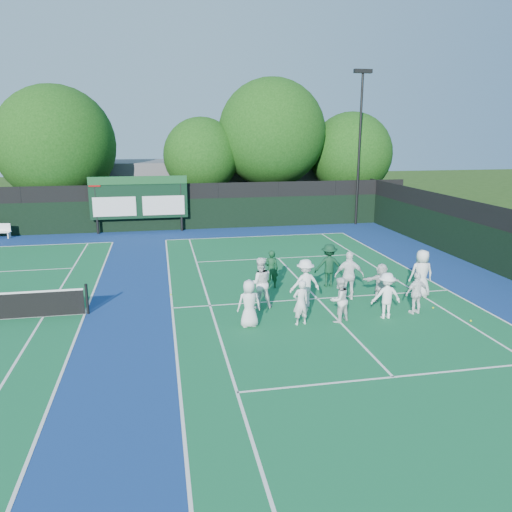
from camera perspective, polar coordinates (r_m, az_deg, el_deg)
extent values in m
plane|color=#203C10|center=(18.39, 7.98, -5.87)|extent=(120.00, 120.00, 0.00)
cube|color=navy|center=(18.40, -11.16, -5.99)|extent=(34.00, 32.00, 0.01)
cube|color=#135D33|center=(19.28, 7.02, -4.86)|extent=(10.97, 23.77, 0.00)
cube|color=silver|center=(30.40, 0.13, 2.26)|extent=(10.97, 0.08, 0.00)
cube|color=silver|center=(18.39, -9.55, -5.88)|extent=(0.08, 23.77, 0.00)
cube|color=silver|center=(21.56, 21.05, -3.66)|extent=(0.08, 23.77, 0.00)
cube|color=silver|center=(18.47, -5.28, -5.66)|extent=(0.08, 23.77, 0.00)
cube|color=silver|center=(20.88, 17.85, -3.95)|extent=(0.08, 23.77, 0.00)
cube|color=silver|center=(13.82, 15.40, -13.19)|extent=(8.23, 0.08, 0.00)
cube|color=silver|center=(25.18, 2.55, -0.25)|extent=(8.23, 0.08, 0.00)
cube|color=silver|center=(19.28, 7.02, -4.85)|extent=(0.08, 12.80, 0.00)
cube|color=silver|center=(30.96, -26.21, 1.01)|extent=(10.97, 0.08, 0.00)
cube|color=silver|center=(18.60, -18.98, -6.26)|extent=(0.08, 23.77, 0.00)
cube|color=silver|center=(18.85, -23.12, -6.37)|extent=(0.08, 23.77, 0.00)
cube|color=black|center=(32.73, -11.34, 4.58)|extent=(34.00, 0.08, 2.00)
cube|color=black|center=(32.53, -11.47, 7.19)|extent=(34.00, 0.05, 1.00)
cylinder|color=black|center=(32.45, -17.80, 5.45)|extent=(0.16, 0.16, 3.50)
cylinder|color=black|center=(32.26, -8.55, 5.91)|extent=(0.16, 0.16, 3.50)
cube|color=black|center=(32.19, -13.24, 6.49)|extent=(6.00, 0.15, 2.60)
cube|color=#144720|center=(31.97, -13.35, 8.42)|extent=(6.00, 0.05, 0.50)
cube|color=silver|center=(32.25, -15.86, 5.44)|extent=(2.60, 0.04, 1.20)
cube|color=silver|center=(32.14, -10.51, 5.71)|extent=(2.60, 0.04, 1.20)
cube|color=maroon|center=(32.19, -18.01, 7.97)|extent=(0.70, 0.04, 0.50)
cube|color=#5B5B60|center=(40.71, -5.73, 8.01)|extent=(18.00, 6.00, 4.00)
cylinder|color=black|center=(34.68, 11.71, 11.73)|extent=(0.16, 0.16, 10.00)
cube|color=black|center=(34.86, 12.14, 19.96)|extent=(1.20, 0.30, 0.25)
cylinder|color=black|center=(18.41, -18.75, -4.68)|extent=(0.10, 0.10, 1.10)
cube|color=white|center=(33.40, -26.39, 2.16)|extent=(0.11, 0.33, 0.38)
cylinder|color=black|center=(36.75, -21.32, 5.26)|extent=(0.44, 0.44, 2.44)
sphere|color=#113B0D|center=(36.42, -21.90, 11.70)|extent=(7.80, 7.80, 7.80)
sphere|color=#113B0D|center=(36.64, -20.77, 10.58)|extent=(5.46, 5.46, 5.46)
cylinder|color=black|center=(36.28, -6.11, 6.15)|extent=(0.44, 0.44, 2.59)
sphere|color=#113B0D|center=(35.98, -6.25, 11.34)|extent=(5.32, 5.32, 5.32)
sphere|color=#113B0D|center=(36.37, -5.31, 10.55)|extent=(3.72, 3.72, 3.72)
cylinder|color=black|center=(37.02, 1.75, 6.89)|extent=(0.44, 0.44, 3.24)
sphere|color=#113B0D|center=(36.73, 1.80, 13.87)|extent=(7.68, 7.68, 7.68)
sphere|color=#113B0D|center=(37.17, 2.61, 12.68)|extent=(5.38, 5.38, 5.38)
cylinder|color=black|center=(38.86, 10.55, 6.33)|extent=(0.44, 0.44, 2.33)
sphere|color=#113B0D|center=(38.56, 10.78, 11.41)|extent=(6.10, 6.10, 6.10)
sphere|color=#113B0D|center=(39.09, 11.41, 10.52)|extent=(4.27, 4.27, 4.27)
sphere|color=#B0CF18|center=(22.79, 10.22, -1.94)|extent=(0.07, 0.07, 0.07)
sphere|color=#B0CF18|center=(18.39, 23.34, -6.82)|extent=(0.07, 0.07, 0.07)
sphere|color=#B0CF18|center=(19.81, -9.72, -4.37)|extent=(0.07, 0.07, 0.07)
sphere|color=#B0CF18|center=(23.04, 5.84, -1.61)|extent=(0.07, 0.07, 0.07)
sphere|color=#B0CF18|center=(19.21, 19.59, -5.59)|extent=(0.07, 0.07, 0.07)
imported|color=silver|center=(16.26, -0.79, -5.46)|extent=(0.79, 0.53, 1.58)
imported|color=white|center=(16.49, 5.14, -5.32)|extent=(0.62, 0.47, 1.54)
imported|color=white|center=(16.92, 9.47, -4.95)|extent=(0.93, 0.85, 1.54)
imported|color=white|center=(17.57, 14.66, -4.40)|extent=(1.05, 0.62, 1.60)
imported|color=white|center=(18.29, 17.89, -4.06)|extent=(0.93, 0.50, 1.51)
imported|color=white|center=(17.95, 0.45, -3.07)|extent=(0.91, 0.71, 1.87)
imported|color=white|center=(18.15, 5.63, -3.12)|extent=(1.23, 0.81, 1.78)
imported|color=white|center=(19.17, 10.61, -2.21)|extent=(1.17, 0.69, 1.87)
imported|color=silver|center=(19.22, 14.11, -2.96)|extent=(1.45, 0.84, 1.49)
imported|color=white|center=(20.16, 18.39, -1.92)|extent=(0.94, 0.65, 1.86)
imported|color=#103B1F|center=(20.28, 1.76, -1.50)|extent=(0.61, 0.44, 1.58)
imported|color=#0E341E|center=(20.64, 8.33, -1.07)|extent=(1.24, 0.82, 1.79)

